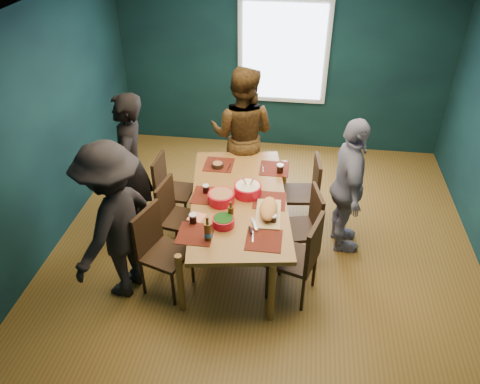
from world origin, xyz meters
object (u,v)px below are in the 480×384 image
object	(u,v)px
chair_left_mid	(174,212)
person_back	(242,135)
person_far_left	(131,167)
chair_left_near	(157,245)
cutting_board	(268,210)
chair_right_far	(307,188)
person_near_left	(115,223)
bowl_salad	(221,197)
dining_table	(239,204)
person_right	(348,187)
bowl_dumpling	(248,189)
bowl_herbs	(223,221)
chair_left_far	(168,185)
chair_right_near	(302,253)
chair_right_mid	(306,222)

from	to	relation	value
chair_left_mid	person_back	bearing A→B (deg)	74.02
person_far_left	person_back	distance (m)	1.53
chair_left_near	cutting_board	world-z (taller)	chair_left_near
chair_left_mid	chair_right_far	world-z (taller)	chair_right_far
chair_left_mid	person_far_left	bearing A→B (deg)	161.19
person_near_left	person_back	bearing A→B (deg)	169.39
bowl_salad	dining_table	bearing A→B (deg)	29.28
chair_right_far	bowl_salad	distance (m)	1.24
person_right	bowl_dumpling	world-z (taller)	person_right
person_near_left	cutting_board	size ratio (longest dim) A/B	2.77
bowl_herbs	chair_left_near	bearing A→B (deg)	-167.81
chair_left_far	person_near_left	world-z (taller)	person_near_left
cutting_board	person_near_left	bearing A→B (deg)	-165.45
chair_right_near	chair_left_near	bearing A→B (deg)	-160.70
chair_left_mid	bowl_dumpling	size ratio (longest dim) A/B	3.00
chair_left_far	bowl_herbs	size ratio (longest dim) A/B	4.06
chair_left_far	bowl_herbs	world-z (taller)	chair_left_far
chair_right_far	chair_right_near	bearing A→B (deg)	-98.08
chair_right_mid	bowl_herbs	xyz separation A→B (m)	(-0.84, -0.47, 0.29)
chair_left_far	person_far_left	world-z (taller)	person_far_left
chair_right_mid	person_far_left	size ratio (longest dim) A/B	0.52
chair_right_far	chair_right_mid	bearing A→B (deg)	-96.65
chair_left_near	chair_right_far	bearing A→B (deg)	59.05
chair_left_near	person_right	size ratio (longest dim) A/B	0.59
chair_left_mid	chair_right_far	distance (m)	1.65
dining_table	chair_right_far	distance (m)	1.02
chair_left_near	bowl_dumpling	size ratio (longest dim) A/B	3.20
chair_left_near	cutting_board	xyz separation A→B (m)	(1.10, 0.38, 0.28)
dining_table	chair_left_near	distance (m)	1.00
chair_right_near	person_near_left	world-z (taller)	person_near_left
chair_left_near	bowl_salad	size ratio (longest dim) A/B	3.40
chair_right_mid	chair_right_near	world-z (taller)	chair_right_near
chair_left_near	person_near_left	distance (m)	0.50
bowl_herbs	chair_right_mid	bearing A→B (deg)	28.98
chair_left_far	chair_right_near	bearing A→B (deg)	-30.17
dining_table	chair_right_mid	xyz separation A→B (m)	(0.75, -0.03, -0.16)
bowl_dumpling	bowl_herbs	bearing A→B (deg)	-106.86
chair_left_near	chair_right_mid	size ratio (longest dim) A/B	1.03
dining_table	bowl_dumpling	distance (m)	0.19
person_back	chair_right_far	bearing A→B (deg)	154.77
chair_left_near	chair_right_near	size ratio (longest dim) A/B	0.98
dining_table	chair_left_far	bearing A→B (deg)	142.67
chair_left_mid	dining_table	bearing A→B (deg)	11.45
chair_right_mid	person_near_left	distance (m)	2.05
person_far_left	cutting_board	world-z (taller)	person_far_left
person_far_left	person_right	world-z (taller)	person_far_left
person_near_left	person_far_left	bearing A→B (deg)	-153.64
chair_right_near	person_near_left	xyz separation A→B (m)	(-1.87, -0.13, 0.29)
person_far_left	person_near_left	distance (m)	1.02
person_right	bowl_herbs	size ratio (longest dim) A/B	7.37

